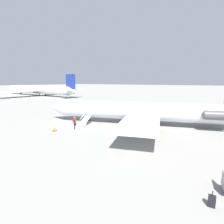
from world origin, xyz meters
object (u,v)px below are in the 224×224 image
Objects in this scene: boarding_stairs at (81,125)px; suitcase at (212,201)px; airplane_main at (143,111)px; airplane_taxiing_distant at (38,90)px; passenger at (75,122)px.

boarding_stairs is 4.69× the size of suitcase.
airplane_main is at bearing -65.10° from boarding_stairs.
airplane_taxiing_distant reaches higher than airplane_main.
airplane_main is 67.26m from airplane_taxiing_distant.
boarding_stairs is (-55.99, 30.53, -2.36)m from airplane_taxiing_distant.
passenger is 18.23m from suitcase.
boarding_stairs is 1.44m from passenger.
airplane_taxiing_distant reaches higher than boarding_stairs.
suitcase is at bearing 152.95° from airplane_taxiing_distant.
airplane_main is 34.49× the size of suitcase.
airplane_main reaches higher than passenger.
suitcase is at bearing -130.12° from passenger.
airplane_main is 17.44× the size of passenger.
airplane_taxiing_distant is 12.43× the size of boarding_stairs.
suitcase is at bearing 107.10° from airplane_main.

